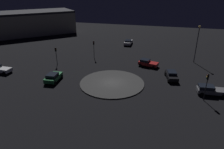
{
  "coord_description": "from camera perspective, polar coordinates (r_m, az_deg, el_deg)",
  "views": [
    {
      "loc": [
        -8.52,
        31.31,
        15.98
      ],
      "look_at": [
        0.0,
        0.0,
        1.71
      ],
      "focal_mm": 32.48,
      "sensor_mm": 36.0,
      "label": 1
    }
  ],
  "objects": [
    {
      "name": "car_green",
      "position": [
        38.12,
        -16.22,
        -0.7
      ],
      "size": [
        2.4,
        4.17,
        1.57
      ],
      "rotation": [
        0.0,
        0.0,
        -1.49
      ],
      "color": "#1E7238",
      "rests_on": "ground_plane"
    },
    {
      "name": "car_black",
      "position": [
        39.2,
        16.41,
        -0.12
      ],
      "size": [
        2.66,
        4.65,
        1.48
      ],
      "rotation": [
        0.0,
        0.0,
        1.77
      ],
      "color": "black",
      "rests_on": "ground_plane"
    },
    {
      "name": "streetlamp_southwest",
      "position": [
        48.23,
        22.96,
        9.19
      ],
      "size": [
        0.52,
        0.52,
        8.26
      ],
      "color": "#4C4C51",
      "rests_on": "ground_plane"
    },
    {
      "name": "traffic_light_southeast",
      "position": [
        45.54,
        -15.47,
        6.02
      ],
      "size": [
        0.39,
        0.36,
        3.9
      ],
      "rotation": [
        0.0,
        0.0,
        2.74
      ],
      "color": "#2D2D2D",
      "rests_on": "ground_plane"
    },
    {
      "name": "ground_plane",
      "position": [
        36.17,
        -0.0,
        -2.48
      ],
      "size": [
        117.34,
        117.34,
        0.0
      ],
      "primitive_type": "plane",
      "color": "black"
    },
    {
      "name": "car_red",
      "position": [
        44.23,
        10.0,
        3.24
      ],
      "size": [
        4.37,
        2.85,
        1.49
      ],
      "rotation": [
        0.0,
        0.0,
        2.89
      ],
      "color": "red",
      "rests_on": "ground_plane"
    },
    {
      "name": "car_silver",
      "position": [
        60.41,
        4.59,
        9.09
      ],
      "size": [
        2.24,
        4.53,
        1.48
      ],
      "rotation": [
        0.0,
        0.0,
        -1.54
      ],
      "color": "silver",
      "rests_on": "ground_plane"
    },
    {
      "name": "traffic_light_west",
      "position": [
        32.69,
        25.15,
        -1.88
      ],
      "size": [
        0.37,
        0.33,
        4.36
      ],
      "rotation": [
        0.0,
        0.0,
        -0.13
      ],
      "color": "#2D2D2D",
      "rests_on": "ground_plane"
    },
    {
      "name": "car_grey",
      "position": [
        35.9,
        25.94,
        -3.91
      ],
      "size": [
        4.59,
        2.35,
        1.49
      ],
      "rotation": [
        0.0,
        0.0,
        3.22
      ],
      "color": "slate",
      "rests_on": "ground_plane"
    },
    {
      "name": "traffic_light_southeast_near",
      "position": [
        48.12,
        -5.14,
        7.98
      ],
      "size": [
        0.37,
        0.4,
        4.2
      ],
      "rotation": [
        0.0,
        0.0,
        2.14
      ],
      "color": "#2D2D2D",
      "rests_on": "ground_plane"
    },
    {
      "name": "roundabout_island",
      "position": [
        36.13,
        -0.0,
        -2.36
      ],
      "size": [
        11.43,
        11.43,
        0.17
      ],
      "primitive_type": "cylinder",
      "color": "#383838",
      "rests_on": "ground_plane"
    },
    {
      "name": "store_building",
      "position": [
        79.97,
        -22.19,
        13.35
      ],
      "size": [
        30.42,
        30.06,
        7.78
      ],
      "rotation": [
        0.0,
        0.0,
        7.05
      ],
      "color": "#B7B299",
      "rests_on": "ground_plane"
    }
  ]
}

